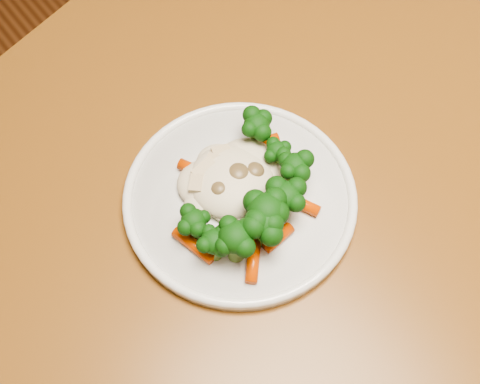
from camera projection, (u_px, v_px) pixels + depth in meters
The scene contains 3 objects.
dining_table at pixel (264, 270), 0.69m from camera, with size 1.36×1.09×0.75m.
plate at pixel (240, 199), 0.62m from camera, with size 0.24×0.24×0.01m, color white.
meal at pixel (249, 198), 0.59m from camera, with size 0.16×0.16×0.05m.
Camera 1 is at (0.08, -0.24, 1.30)m, focal length 45.00 mm.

